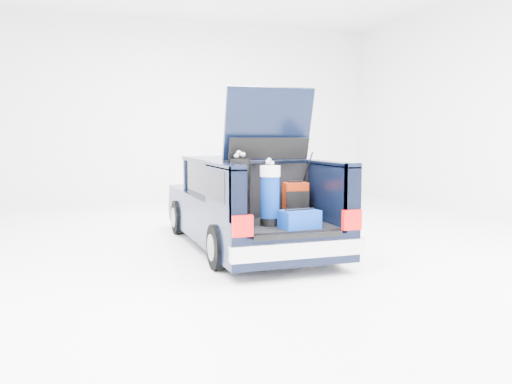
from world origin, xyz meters
name	(u,v)px	position (x,y,z in m)	size (l,w,h in m)	color
ground	(246,246)	(0.00, 0.00, 0.00)	(14.00, 14.00, 0.00)	white
car	(244,205)	(0.00, 0.11, 0.67)	(1.87, 4.65, 2.47)	black
red_suitcase	(296,201)	(0.39, -1.13, 0.86)	(0.35, 0.24, 0.56)	maroon
black_golf_bag	(240,191)	(-0.50, -1.29, 1.05)	(0.32, 0.35, 0.99)	black
blue_golf_bag	(270,195)	(-0.16, -1.54, 1.01)	(0.34, 0.34, 0.91)	black
blue_duffel	(300,219)	(0.13, -1.87, 0.72)	(0.52, 0.37, 0.26)	navy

